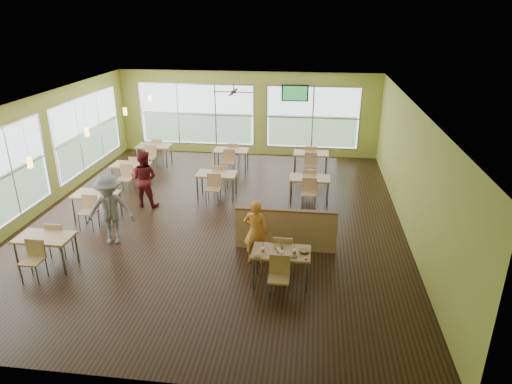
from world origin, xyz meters
TOP-DOWN VIEW (x-y plane):
  - room at (0.00, 0.00)m, footprint 12.00×12.04m
  - window_bays at (-2.65, 3.08)m, footprint 9.24×10.24m
  - main_table at (2.00, -3.00)m, footprint 1.22×1.52m
  - half_wall_divider at (2.00, -1.55)m, footprint 2.40×0.14m
  - dining_tables at (-1.05, 1.71)m, footprint 6.92×8.72m
  - pendant_lights at (-3.20, 0.68)m, footprint 0.11×7.31m
  - ceiling_fan at (-0.00, 3.00)m, footprint 1.25×1.25m
  - tv_backwall at (1.80, 5.90)m, footprint 1.00×0.07m
  - man_plaid at (1.37, -2.24)m, footprint 0.60×0.43m
  - patron_maroon at (-2.23, 0.57)m, footprint 0.86×0.70m
  - patron_grey at (-2.24, -1.73)m, footprint 1.25×0.89m
  - cup_blue at (1.63, -3.11)m, footprint 0.09×0.09m
  - cup_yellow at (1.95, -3.10)m, footprint 0.09×0.09m
  - cup_red_near at (2.01, -3.22)m, footprint 0.09×0.09m
  - cup_red_far at (2.27, -3.12)m, footprint 0.10×0.10m
  - food_basket at (2.47, -2.98)m, footprint 0.21×0.21m
  - ketchup_cup at (2.52, -3.27)m, footprint 0.06×0.06m
  - wrapper_left at (1.52, -3.30)m, footprint 0.20×0.18m
  - wrapper_mid at (1.93, -2.88)m, footprint 0.21×0.19m
  - wrapper_right at (2.27, -3.20)m, footprint 0.16×0.15m

SIDE VIEW (x-z plane):
  - half_wall_divider at x=2.00m, z-range 0.00..1.04m
  - dining_tables at x=-1.05m, z-range 0.20..1.07m
  - main_table at x=2.00m, z-range 0.20..1.07m
  - ketchup_cup at x=2.52m, z-range 0.75..0.77m
  - man_plaid at x=1.37m, z-range 0.00..1.53m
  - wrapper_right at x=2.27m, z-range 0.75..0.78m
  - wrapper_left at x=1.52m, z-range 0.75..0.79m
  - wrapper_mid at x=1.93m, z-range 0.75..0.80m
  - food_basket at x=2.47m, z-range 0.75..0.80m
  - cup_yellow at x=1.95m, z-range 0.66..0.97m
  - cup_red_near at x=2.01m, z-range 0.65..0.99m
  - cup_blue at x=1.63m, z-range 0.65..0.99m
  - cup_red_far at x=2.27m, z-range 0.65..0.99m
  - patron_maroon at x=-2.23m, z-range 0.00..1.66m
  - patron_grey at x=-2.24m, z-range 0.00..1.76m
  - window_bays at x=-2.65m, z-range 0.29..2.66m
  - room at x=0.00m, z-range 0.00..3.20m
  - tv_backwall at x=1.80m, z-range 2.15..2.75m
  - pendant_lights at x=-3.20m, z-range 2.02..2.88m
  - ceiling_fan at x=0.00m, z-range 2.80..3.09m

